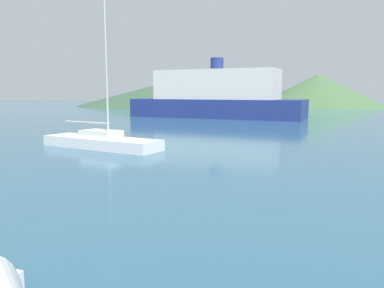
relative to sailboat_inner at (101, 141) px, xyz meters
name	(u,v)px	position (x,y,z in m)	size (l,w,h in m)	color
sailboat_inner	(101,141)	(0.00, 0.00, 0.00)	(8.35, 3.21, 10.31)	white
ferry_distant	(217,97)	(-2.48, 29.53, 2.36)	(23.57, 7.68, 7.97)	navy
hill_west	(183,92)	(-25.59, 70.47, 3.05)	(53.79, 53.79, 6.99)	#38563D
hill_central	(318,90)	(7.39, 74.26, 3.32)	(30.56, 30.56, 7.54)	#476B42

